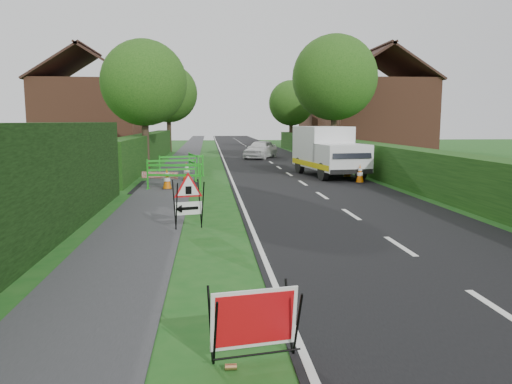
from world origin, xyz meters
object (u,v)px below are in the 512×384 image
red_rect_sign (254,320)px  works_van (328,150)px  triangle_sign (187,196)px  hatchback_car (261,149)px

red_rect_sign → works_van: (5.04, 17.70, 0.76)m
red_rect_sign → triangle_sign: size_ratio=0.87×
hatchback_car → works_van: bearing=-55.7°
works_van → hatchback_car: size_ratio=1.41×
works_van → hatchback_car: bearing=91.4°
red_rect_sign → works_van: 18.42m
triangle_sign → works_van: bearing=46.9°
works_van → triangle_sign: bearing=-126.6°
works_van → hatchback_car: 11.61m
triangle_sign → hatchback_car: size_ratio=0.31×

